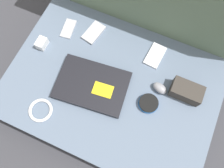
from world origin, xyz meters
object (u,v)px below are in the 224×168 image
object	(u,v)px
laptop	(92,85)
camera_pouch	(186,91)
speaker_puck	(148,103)
phone_small	(68,29)
charger_brick	(42,43)
phone_silver	(94,32)
phone_black	(155,56)
computer_mouse	(160,88)

from	to	relation	value
laptop	camera_pouch	bearing A→B (deg)	12.91
speaker_puck	camera_pouch	bearing A→B (deg)	40.75
camera_pouch	laptop	bearing A→B (deg)	-160.68
phone_small	camera_pouch	world-z (taller)	camera_pouch
speaker_puck	charger_brick	xyz separation A→B (m)	(-0.58, 0.07, 0.01)
phone_silver	phone_black	bearing A→B (deg)	12.35
laptop	phone_black	xyz separation A→B (m)	(0.21, 0.26, -0.01)
laptop	phone_black	distance (m)	0.34
phone_silver	laptop	bearing A→B (deg)	-54.41
speaker_puck	camera_pouch	xyz separation A→B (m)	(0.13, 0.12, 0.02)
laptop	computer_mouse	distance (m)	0.31
computer_mouse	speaker_puck	bearing A→B (deg)	-86.68
charger_brick	speaker_puck	bearing A→B (deg)	-6.52
camera_pouch	computer_mouse	bearing A→B (deg)	-165.26
phone_silver	phone_black	size ratio (longest dim) A/B	1.02
phone_silver	phone_black	xyz separation A→B (m)	(0.33, 0.01, -0.00)
charger_brick	phone_small	bearing A→B (deg)	61.58
laptop	charger_brick	size ratio (longest dim) A/B	5.85
laptop	phone_silver	bearing A→B (deg)	107.81
phone_black	phone_small	world-z (taller)	phone_black
laptop	charger_brick	world-z (taller)	charger_brick
camera_pouch	charger_brick	xyz separation A→B (m)	(-0.72, -0.05, -0.01)
speaker_puck	phone_silver	size ratio (longest dim) A/B	0.68
laptop	computer_mouse	world-z (taller)	computer_mouse
phone_silver	phone_small	distance (m)	0.13
computer_mouse	speaker_puck	size ratio (longest dim) A/B	0.88
phone_silver	camera_pouch	distance (m)	0.53
computer_mouse	camera_pouch	distance (m)	0.12
laptop	phone_silver	world-z (taller)	laptop
phone_small	charger_brick	size ratio (longest dim) A/B	1.94
computer_mouse	charger_brick	xyz separation A→B (m)	(-0.61, -0.02, 0.00)
laptop	speaker_puck	xyz separation A→B (m)	(0.27, 0.03, -0.00)
phone_silver	phone_small	size ratio (longest dim) A/B	1.15
phone_black	laptop	bearing A→B (deg)	-124.15
charger_brick	phone_silver	bearing A→B (deg)	39.49
speaker_puck	laptop	bearing A→B (deg)	-174.55
phone_small	camera_pouch	distance (m)	0.65
laptop	camera_pouch	xyz separation A→B (m)	(0.40, 0.14, 0.02)
camera_pouch	charger_brick	bearing A→B (deg)	-176.15
speaker_puck	camera_pouch	world-z (taller)	camera_pouch
phone_silver	phone_small	world-z (taller)	phone_silver
computer_mouse	charger_brick	world-z (taller)	charger_brick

